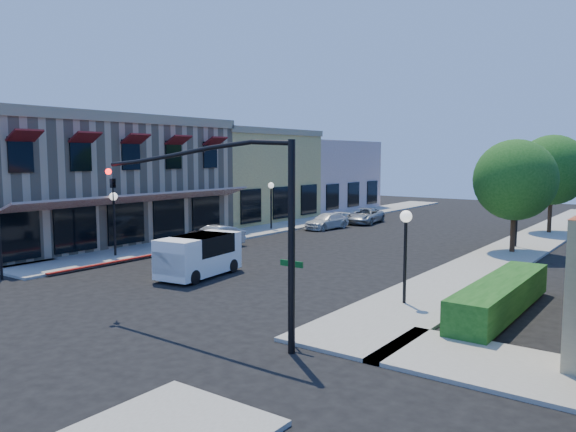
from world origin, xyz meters
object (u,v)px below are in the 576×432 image
Objects in this scene: street_tree_a at (515,180)px; parked_car_d at (365,216)px; street_tree_b at (552,170)px; signal_mast_arm at (233,205)px; parked_car_a at (198,241)px; lamppost_left_far at (271,194)px; lamppost_right_far at (517,203)px; street_name_sign at (292,287)px; parked_car_b at (213,237)px; white_van at (198,253)px; lamppost_right_near at (406,233)px; lamppost_left_near at (114,208)px; parked_car_c at (327,221)px.

parked_car_d is (-13.60, 7.88, -3.57)m from street_tree_a.
street_tree_b is 30.65m from signal_mast_arm.
parked_car_a is at bearing -126.87° from street_tree_b.
lamppost_left_far is 17.12m from lamppost_right_far.
street_tree_b reaches higher than lamppost_right_far.
parked_car_b is (-13.70, 11.13, -1.03)m from street_name_sign.
parked_car_d is at bearing 110.58° from signal_mast_arm.
street_tree_b reaches higher than white_van.
street_tree_b is at bearing 1.46° from parked_car_d.
lamppost_right_near is at bearing -39.47° from lamppost_left_far.
lamppost_left_near is at bearing 155.63° from signal_mast_arm.
lamppost_left_near is 23.35m from lamppost_right_far.
lamppost_left_near is 0.80× the size of parked_car_d.
parked_car_b is at bearing 140.92° from street_name_sign.
lamppost_left_near is 17.40m from parked_car_c.
lamppost_right_near is at bearing -19.36° from parked_car_a.
lamppost_right_near is (17.00, 0.00, 0.00)m from lamppost_left_near.
lamppost_right_far is (2.64, 22.50, -1.35)m from signal_mast_arm.
parked_car_a is at bearing -101.88° from parked_car_d.
street_tree_b is 0.88× the size of signal_mast_arm.
street_tree_a reaches higher than parked_car_b.
parked_car_c is at bearing 119.65° from street_name_sign.
signal_mast_arm reaches higher than lamppost_right_far.
white_van is (-8.83, 4.99, -0.60)m from street_name_sign.
lamppost_right_far is 18.28m from parked_car_b.
parked_car_a is at bearing 135.39° from white_van.
signal_mast_arm is 1.97× the size of parked_car_b.
street_tree_b reaches higher than street_tree_a.
lamppost_right_far is (17.00, 2.00, 0.00)m from lamppost_left_far.
street_tree_a is 10.01m from street_tree_b.
lamppost_left_far is 0.94× the size of parked_car_a.
street_name_sign reaches higher than parked_car_b.
street_tree_a is 15.03m from parked_car_c.
lamppost_left_far is (-14.36, 20.50, -1.35)m from signal_mast_arm.
parked_car_a is (-4.87, 4.81, -0.45)m from white_van.
signal_mast_arm is 2.98m from street_name_sign.
parked_car_a is (-15.00, -10.00, -3.55)m from street_tree_a.
parked_car_b is at bearing -102.24° from parked_car_d.
lamppost_left_near reaches higher than parked_car_a.
lamppost_right_near reaches higher than parked_car_d.
street_name_sign is 0.70× the size of lamppost_right_near.
street_tree_a reaches higher than lamppost_left_far.
lamppost_right_far reaches higher than parked_car_a.
street_tree_a reaches higher than street_name_sign.
parked_car_b is 1.00× the size of parked_car_c.
street_name_sign is 30.31m from parked_car_d.
parked_car_a is (-14.70, 4.00, -2.09)m from lamppost_right_near.
street_tree_a is 17.36m from lamppost_left_far.
lamppost_left_near and lamppost_left_far have the same top height.
parked_car_a is (2.30, 4.00, -2.09)m from lamppost_left_near.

